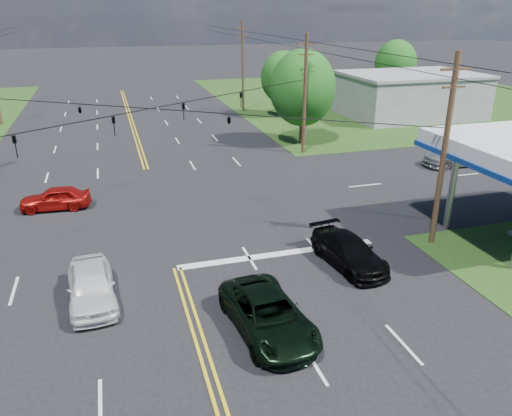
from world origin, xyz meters
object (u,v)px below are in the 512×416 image
object	(u,v)px
retail_ne	(410,96)
suv_black	(349,251)
tree_right_a	(303,88)
pickup_white	(91,285)
pole_ne	(305,93)
tree_right_b	(283,77)
tree_far_r	(396,64)
pole_right_far	(243,66)
pickup_dkgreen	(268,315)
pole_se	(444,150)

from	to	relation	value
retail_ne	suv_black	distance (m)	37.30
tree_right_a	pickup_white	bearing A→B (deg)	-129.05
pole_ne	tree_right_a	size ratio (longest dim) A/B	1.16
tree_right_a	tree_right_b	xyz separation A→B (m)	(2.50, 12.00, -0.65)
tree_right_a	tree_far_r	xyz separation A→B (m)	(20.00, 18.00, -0.33)
pole_right_far	suv_black	xyz separation A→B (m)	(-5.21, -37.93, -4.48)
pickup_white	suv_black	bearing A→B (deg)	-3.94
pole_right_far	pickup_dkgreen	bearing A→B (deg)	-104.00
pole_ne	pickup_dkgreen	size ratio (longest dim) A/B	1.80
tree_right_b	suv_black	distance (m)	35.21
pole_se	tree_right_b	bearing A→B (deg)	83.95
tree_far_r	suv_black	bearing A→B (deg)	-123.28
tree_right_b	tree_right_a	bearing A→B (deg)	-101.77
pole_right_far	tree_right_a	bearing A→B (deg)	-86.42
pole_right_far	pickup_white	world-z (taller)	pole_right_far
tree_right_a	pole_se	bearing A→B (deg)	-92.73
retail_ne	tree_far_r	xyz separation A→B (m)	(4.00, 10.00, 2.34)
suv_black	pickup_white	distance (m)	11.52
tree_right_b	pickup_white	distance (m)	39.58
retail_ne	pole_ne	xyz separation A→B (m)	(-17.00, -11.00, 2.72)
pole_ne	suv_black	bearing A→B (deg)	-105.37
tree_far_r	suv_black	xyz separation A→B (m)	(-26.21, -39.93, -3.85)
retail_ne	pole_se	bearing A→B (deg)	-120.38
pickup_dkgreen	suv_black	size ratio (longest dim) A/B	1.11
tree_right_b	tree_far_r	size ratio (longest dim) A/B	0.93
retail_ne	pole_ne	world-z (taller)	pole_ne
pole_se	tree_right_a	bearing A→B (deg)	87.27
pole_right_far	suv_black	distance (m)	38.55
tree_right_a	pickup_dkgreen	distance (m)	28.56
pole_se	pole_ne	xyz separation A→B (m)	(0.00, 18.00, 0.00)
suv_black	pole_right_far	bearing A→B (deg)	74.93
tree_far_r	pole_ne	bearing A→B (deg)	-135.00
pole_ne	suv_black	world-z (taller)	pole_ne
tree_far_r	retail_ne	bearing A→B (deg)	-111.80
pickup_dkgreen	retail_ne	bearing A→B (deg)	45.67
tree_far_r	pole_se	bearing A→B (deg)	-118.30
tree_right_a	pole_right_far	bearing A→B (deg)	93.58
suv_black	retail_ne	bearing A→B (deg)	46.18
pole_se	pickup_dkgreen	size ratio (longest dim) A/B	1.80
pole_ne	suv_black	xyz separation A→B (m)	(-5.21, -18.93, -4.22)
tree_far_r	pickup_white	xyz separation A→B (m)	(-37.73, -39.85, -3.77)
pole_se	pole_ne	distance (m)	18.00
tree_right_a	pickup_dkgreen	size ratio (longest dim) A/B	1.55
tree_right_a	tree_far_r	bearing A→B (deg)	41.99
tree_right_b	pole_se	bearing A→B (deg)	-96.05
pole_ne	tree_far_r	distance (m)	29.70
pole_se	pickup_white	bearing A→B (deg)	-177.09
pickup_dkgreen	suv_black	world-z (taller)	pickup_dkgreen
pole_ne	tree_far_r	bearing A→B (deg)	45.00
pole_se	suv_black	distance (m)	6.77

